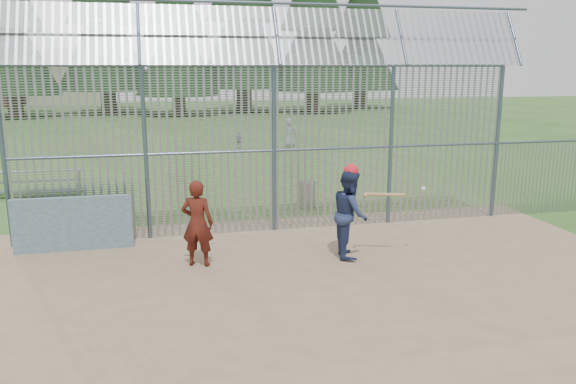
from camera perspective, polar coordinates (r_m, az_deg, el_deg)
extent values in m
plane|color=#2D511E|center=(10.72, 2.41, -9.08)|extent=(120.00, 120.00, 0.00)
cube|color=#756047|center=(10.27, 3.15, -10.02)|extent=(14.00, 10.00, 0.02)
cube|color=#38566B|center=(13.09, -21.00, -3.04)|extent=(2.50, 0.12, 1.20)
imported|color=#212B4F|center=(11.86, 6.32, -2.19)|extent=(0.86, 1.02, 1.86)
imported|color=maroon|center=(11.38, -9.19, -3.16)|extent=(0.75, 0.61, 1.76)
imported|color=slate|center=(28.46, 0.19, 6.03)|extent=(0.71, 0.46, 1.44)
imported|color=slate|center=(27.98, -5.00, 5.25)|extent=(0.53, 0.43, 0.85)
sphere|color=red|center=(11.66, 6.42, 2.14)|extent=(0.30, 0.30, 0.30)
cylinder|color=#AA7F4C|center=(11.87, 9.79, -0.25)|extent=(0.83, 0.33, 0.07)
sphere|color=#AA7F4C|center=(11.72, 7.85, -0.35)|extent=(0.09, 0.09, 0.09)
sphere|color=white|center=(12.01, 13.60, 0.35)|extent=(0.09, 0.09, 0.09)
cylinder|color=#93969B|center=(16.15, 1.88, -0.34)|extent=(0.52, 0.52, 0.70)
cylinder|color=#9EA0A5|center=(16.07, 1.89, 0.94)|extent=(0.56, 0.56, 0.05)
sphere|color=#9EA0A5|center=(16.06, 1.89, 1.12)|extent=(0.10, 0.10, 0.10)
cube|color=slate|center=(19.16, -24.78, 0.08)|extent=(3.00, 0.25, 0.05)
cube|color=slate|center=(19.45, -24.64, 1.02)|extent=(3.00, 0.25, 0.05)
cube|color=slate|center=(19.74, -24.51, 1.93)|extent=(3.00, 0.25, 0.05)
cube|color=gray|center=(19.22, -20.54, 0.94)|extent=(0.06, 0.90, 0.70)
cylinder|color=#47566B|center=(13.67, -26.93, 2.98)|extent=(0.10, 0.10, 4.00)
cylinder|color=#47566B|center=(13.26, -14.25, 3.70)|extent=(0.10, 0.10, 4.00)
cylinder|color=#47566B|center=(13.52, -1.42, 4.25)|extent=(0.10, 0.10, 4.00)
cylinder|color=#47566B|center=(14.41, 10.39, 4.56)|extent=(0.10, 0.10, 4.00)
cylinder|color=#47566B|center=(15.83, 20.47, 4.68)|extent=(0.10, 0.10, 4.00)
cylinder|color=#47566B|center=(13.38, -1.46, 12.75)|extent=(12.00, 0.07, 0.07)
cylinder|color=#47566B|center=(13.52, -1.42, 4.25)|extent=(12.00, 0.06, 0.06)
cube|color=gray|center=(13.52, -1.42, 4.25)|extent=(12.00, 0.02, 4.00)
cube|color=gray|center=(13.03, -1.14, 15.62)|extent=(12.00, 0.77, 1.31)
cylinder|color=#47566B|center=(15.98, 20.20, 1.13)|extent=(0.08, 0.08, 2.00)
cylinder|color=#332319|center=(50.95, -26.01, 8.57)|extent=(1.19, 1.19, 3.06)
cylinder|color=#332319|center=(52.84, -17.81, 9.52)|extent=(1.33, 1.33, 3.42)
cylinder|color=#332319|center=(48.70, -11.04, 9.36)|extent=(1.12, 1.12, 2.88)
cylinder|color=#332319|center=(52.22, -4.48, 10.14)|extent=(1.40, 1.40, 3.60)
cylinder|color=#332319|center=(51.51, 2.57, 9.93)|extent=(1.26, 1.26, 3.24)
cylinder|color=#332319|center=(57.15, 7.39, 10.01)|extent=(1.19, 1.19, 3.06)
cone|color=black|center=(57.44, 7.64, 18.68)|extent=(7.48, 7.48, 13.94)
cube|color=#B2A58C|center=(68.26, -21.12, 10.92)|extent=(8.00, 7.00, 6.00)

